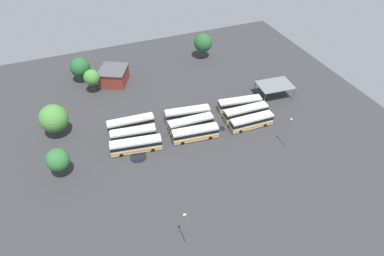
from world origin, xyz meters
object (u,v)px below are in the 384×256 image
Objects in this scene: bus_row2_slot0 at (252,122)px; bus_row2_slot1 at (246,112)px; bus_row1_slot0 at (195,133)px; bus_row1_slot1 at (191,124)px; bus_row0_slot0 at (136,145)px; tree_northeast at (58,160)px; tree_west_edge at (203,43)px; depot_building at (114,76)px; bus_row0_slot1 at (133,134)px; maintenance_shelter at (275,85)px; bus_row2_slot2 at (240,104)px; tree_northwest at (80,67)px; tree_south_edge at (54,118)px; lamp_post_far_corner at (185,228)px; bus_row0_slot2 at (131,124)px; bus_row1_slot2 at (188,114)px; tree_north_edge at (92,77)px; lamp_post_by_building at (288,131)px.

bus_row2_slot1 is (0.56, 4.17, 0.00)m from bus_row2_slot0.
bus_row1_slot1 is at bearing 84.76° from bus_row1_slot0.
bus_row0_slot0 is 18.20m from tree_northeast.
tree_west_edge reaches higher than bus_row2_slot0.
depot_building reaches higher than bus_row2_slot1.
maintenance_shelter is at bearing 4.74° from bus_row0_slot1.
tree_northwest is at bearing 141.25° from bus_row2_slot2.
bus_row1_slot0 is 1.33× the size of tree_south_edge.
depot_building is (0.89, 28.99, 0.63)m from bus_row0_slot1.
lamp_post_far_corner is at bearing -113.30° from bus_row1_slot1.
bus_row0_slot0 and bus_row2_slot0 have the same top height.
tree_northeast is at bearing 178.80° from bus_row2_slot0.
lamp_post_far_corner reaches higher than bus_row0_slot2.
tree_south_edge is (-18.37, 4.78, 3.74)m from bus_row0_slot2.
tree_northwest is 42.26m from tree_west_edge.
lamp_post_far_corner is 66.78m from tree_northwest.
bus_row1_slot2 is 1.38× the size of tree_south_edge.
lamp_post_far_corner is 1.03× the size of tree_west_edge.
bus_row0_slot2 and bus_row1_slot1 have the same top height.
tree_north_edge is at bearing 100.69° from bus_row0_slot0.
lamp_post_by_building is 0.96× the size of tree_west_edge.
depot_building reaches higher than bus_row2_slot2.
lamp_post_far_corner is at bearing -138.42° from bus_row2_slot0.
bus_row0_slot1 is 0.93× the size of bus_row2_slot1.
depot_building is 39.61m from tree_northeast.
depot_building is (-14.42, 30.37, 0.63)m from bus_row1_slot1.
bus_row2_slot2 is 1.38× the size of tree_south_edge.
bus_row2_slot0 is 1.57× the size of tree_northeast.
bus_row0_slot2 and bus_row2_slot1 have the same top height.
lamp_post_by_building is 1.06× the size of tree_northwest.
bus_row1_slot0 is 0.97× the size of bus_row1_slot2.
tree_west_edge is (-10.55, 30.08, 1.80)m from maintenance_shelter.
bus_row2_slot0 is at bearing -94.27° from tree_west_edge.
tree_north_edge is at bearing 134.50° from lamp_post_by_building.
depot_building is (-14.05, 34.48, 0.63)m from bus_row1_slot0.
bus_row0_slot1 is 1.54× the size of tree_north_edge.
depot_building is 1.53× the size of tree_northeast.
tree_northeast is (-17.86, -1.47, 3.17)m from bus_row0_slot0.
tree_northwest reaches higher than tree_north_edge.
tree_northeast is at bearing -111.11° from tree_north_edge.
bus_row1_slot0 is 1.60× the size of tree_northeast.
bus_row2_slot2 is at bearing 10.34° from bus_row0_slot0.
bus_row2_slot0 is (30.74, -6.65, 0.00)m from bus_row0_slot1.
bus_row2_slot0 is at bearing -96.08° from bus_row2_slot2.
tree_west_edge reaches higher than bus_row1_slot0.
tree_south_edge is (-32.87, 14.71, 3.74)m from bus_row1_slot0.
tree_west_edge is (17.80, 30.94, 3.86)m from bus_row1_slot2.
maintenance_shelter is 1.16× the size of tree_south_edge.
tree_northeast is (-34.17, -8.44, 3.17)m from bus_row1_slot2.
maintenance_shelter is (44.31, 3.67, 2.06)m from bus_row0_slot1.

